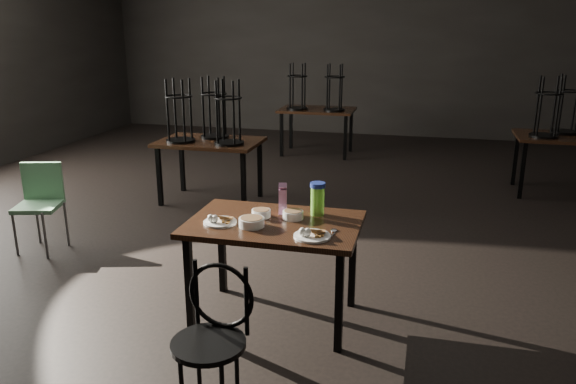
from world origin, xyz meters
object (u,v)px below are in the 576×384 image
(school_chair, at_px, (40,199))
(bentwood_chair, at_px, (214,329))
(main_table, at_px, (274,232))
(water_bottle, at_px, (318,198))
(juice_carton, at_px, (283,199))

(school_chair, bearing_deg, bentwood_chair, -52.54)
(main_table, xyz_separation_m, water_bottle, (0.26, 0.22, 0.20))
(juice_carton, relative_size, bentwood_chair, 0.27)
(juice_carton, height_order, water_bottle, water_bottle)
(main_table, height_order, bentwood_chair, bentwood_chair)
(main_table, distance_m, school_chair, 2.62)
(juice_carton, bearing_deg, bentwood_chair, -92.81)
(bentwood_chair, bearing_deg, juice_carton, 92.16)
(juice_carton, relative_size, water_bottle, 0.96)
(main_table, bearing_deg, school_chair, 163.05)
(water_bottle, xyz_separation_m, bentwood_chair, (-0.31, -1.28, -0.37))
(bentwood_chair, bearing_deg, water_bottle, 81.35)
(juice_carton, bearing_deg, water_bottle, 7.53)
(main_table, distance_m, juice_carton, 0.26)
(main_table, xyz_separation_m, school_chair, (-2.50, 0.76, -0.17))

